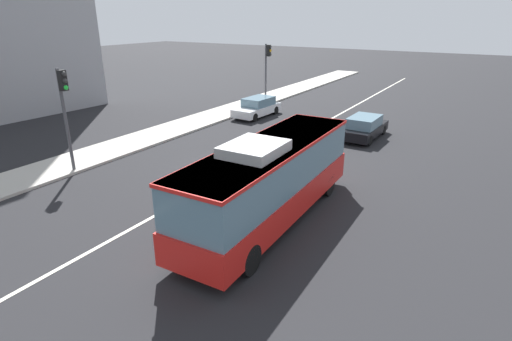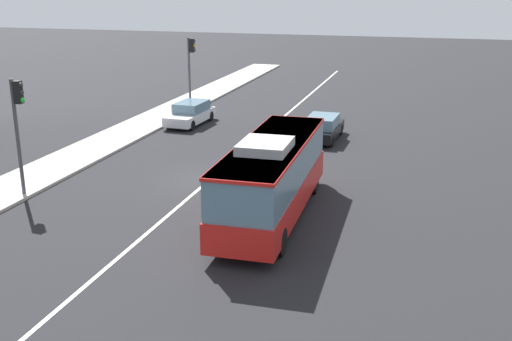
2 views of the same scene
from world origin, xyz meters
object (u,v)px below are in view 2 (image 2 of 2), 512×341
object	(u,v)px
traffic_light_far_corner	(18,118)
traffic_light_near_corner	(191,61)
sedan_black	(323,128)
transit_bus	(272,175)
sedan_white	(191,113)

from	to	relation	value
traffic_light_far_corner	traffic_light_near_corner	bearing A→B (deg)	88.19
sedan_black	traffic_light_near_corner	world-z (taller)	traffic_light_near_corner
transit_bus	traffic_light_far_corner	distance (m)	11.15
sedan_black	traffic_light_far_corner	size ratio (longest dim) A/B	0.87
traffic_light_near_corner	traffic_light_far_corner	bearing A→B (deg)	-92.05
traffic_light_near_corner	traffic_light_far_corner	xyz separation A→B (m)	(-19.77, -0.14, 0.00)
traffic_light_near_corner	transit_bus	bearing A→B (deg)	-62.26
transit_bus	traffic_light_near_corner	size ratio (longest dim) A/B	1.93
transit_bus	traffic_light_near_corner	distance (m)	22.21
sedan_black	traffic_light_far_corner	world-z (taller)	traffic_light_far_corner
traffic_light_near_corner	traffic_light_far_corner	size ratio (longest dim) A/B	1.00
sedan_black	sedan_white	world-z (taller)	same
sedan_black	traffic_light_near_corner	bearing A→B (deg)	61.73
transit_bus	sedan_white	world-z (taller)	transit_bus
sedan_white	traffic_light_near_corner	bearing A→B (deg)	-156.52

